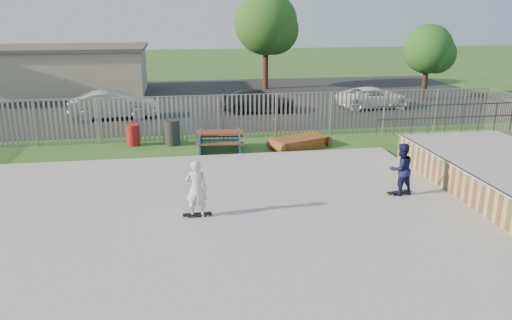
{
  "coord_description": "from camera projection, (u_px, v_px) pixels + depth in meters",
  "views": [
    {
      "loc": [
        -0.75,
        -12.84,
        5.72
      ],
      "look_at": [
        1.59,
        2.0,
        1.1
      ],
      "focal_mm": 35.0,
      "sensor_mm": 36.0,
      "label": 1
    }
  ],
  "objects": [
    {
      "name": "picnic_table",
      "position": [
        220.0,
        141.0,
        20.63
      ],
      "size": [
        2.07,
        1.77,
        0.81
      ],
      "rotation": [
        0.0,
        0.0,
        -0.1
      ],
      "color": "maroon",
      "rests_on": "ground"
    },
    {
      "name": "car_white",
      "position": [
        374.0,
        98.0,
        29.31
      ],
      "size": [
        4.45,
        2.24,
        1.21
      ],
      "primitive_type": "imported",
      "rotation": [
        0.0,
        0.0,
        1.63
      ],
      "color": "white",
      "rests_on": "parking_lot"
    },
    {
      "name": "building",
      "position": [
        69.0,
        70.0,
        33.97
      ],
      "size": [
        10.4,
        6.4,
        3.2
      ],
      "color": "#B7AA8C",
      "rests_on": "ground"
    },
    {
      "name": "trash_bin_grey",
      "position": [
        172.0,
        132.0,
        21.49
      ],
      "size": [
        0.66,
        0.66,
        1.09
      ],
      "primitive_type": "cylinder",
      "color": "#262629",
      "rests_on": "ground"
    },
    {
      "name": "quarter_pipe",
      "position": [
        501.0,
        173.0,
        16.15
      ],
      "size": [
        5.5,
        7.05,
        2.19
      ],
      "color": "tan",
      "rests_on": "ground"
    },
    {
      "name": "parking_lot",
      "position": [
        190.0,
        100.0,
        31.85
      ],
      "size": [
        40.0,
        18.0,
        0.02
      ],
      "primitive_type": "cube",
      "color": "black",
      "rests_on": "ground"
    },
    {
      "name": "fence",
      "position": [
        229.0,
        143.0,
        18.1
      ],
      "size": [
        26.04,
        16.02,
        2.0
      ],
      "color": "gray",
      "rests_on": "ground"
    },
    {
      "name": "tree_right",
      "position": [
        428.0,
        49.0,
        31.21
      ],
      "size": [
        3.08,
        3.08,
        4.75
      ],
      "color": "#392217",
      "rests_on": "ground"
    },
    {
      "name": "trash_bin_red",
      "position": [
        133.0,
        135.0,
        21.4
      ],
      "size": [
        0.55,
        0.55,
        0.91
      ],
      "primitive_type": "cylinder",
      "color": "maroon",
      "rests_on": "ground"
    },
    {
      "name": "car_dark",
      "position": [
        258.0,
        101.0,
        28.15
      ],
      "size": [
        4.35,
        1.85,
        1.25
      ],
      "primitive_type": "imported",
      "rotation": [
        0.0,
        0.0,
        1.55
      ],
      "color": "black",
      "rests_on": "parking_lot"
    },
    {
      "name": "concrete_slab",
      "position": [
        211.0,
        218.0,
        13.9
      ],
      "size": [
        15.0,
        12.0,
        0.15
      ],
      "primitive_type": "cube",
      "color": "#9B9B96",
      "rests_on": "ground"
    },
    {
      "name": "skateboard_b",
      "position": [
        197.0,
        215.0,
        13.84
      ],
      "size": [
        0.8,
        0.21,
        0.08
      ],
      "rotation": [
        0.0,
        0.0,
        0.02
      ],
      "color": "black",
      "rests_on": "concrete_slab"
    },
    {
      "name": "skateboard_a",
      "position": [
        399.0,
        193.0,
        15.51
      ],
      "size": [
        0.82,
        0.36,
        0.08
      ],
      "rotation": [
        0.0,
        0.0,
        0.21
      ],
      "color": "black",
      "rests_on": "concrete_slab"
    },
    {
      "name": "car_silver",
      "position": [
        114.0,
        105.0,
        26.44
      ],
      "size": [
        4.55,
        1.78,
        1.47
      ],
      "primitive_type": "imported",
      "rotation": [
        0.0,
        0.0,
        1.62
      ],
      "color": "#B0B0B5",
      "rests_on": "parking_lot"
    },
    {
      "name": "skater_white",
      "position": [
        196.0,
        189.0,
        13.62
      ],
      "size": [
        0.65,
        0.48,
        1.63
      ],
      "primitive_type": "imported",
      "rotation": [
        0.0,
        0.0,
        2.99
      ],
      "color": "silver",
      "rests_on": "concrete_slab"
    },
    {
      "name": "ground",
      "position": [
        211.0,
        221.0,
        13.92
      ],
      "size": [
        120.0,
        120.0,
        0.0
      ],
      "primitive_type": "plane",
      "color": "#295E20",
      "rests_on": "ground"
    },
    {
      "name": "funbox",
      "position": [
        300.0,
        142.0,
        21.14
      ],
      "size": [
        2.47,
        1.85,
        0.44
      ],
      "rotation": [
        0.0,
        0.0,
        0.38
      ],
      "color": "brown",
      "rests_on": "ground"
    },
    {
      "name": "skater_navy",
      "position": [
        401.0,
        169.0,
        15.28
      ],
      "size": [
        0.9,
        0.77,
        1.63
      ],
      "primitive_type": "imported",
      "rotation": [
        0.0,
        0.0,
        3.35
      ],
      "color": "#151741",
      "rests_on": "concrete_slab"
    },
    {
      "name": "tree_mid",
      "position": [
        266.0,
        23.0,
        35.06
      ],
      "size": [
        4.45,
        4.45,
        6.86
      ],
      "color": "#45271B",
      "rests_on": "ground"
    }
  ]
}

